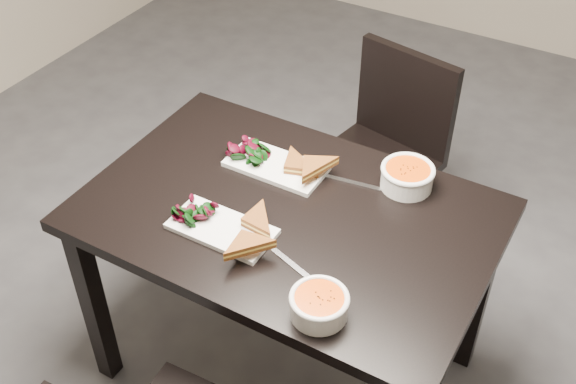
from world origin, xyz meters
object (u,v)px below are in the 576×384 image
(table, at_px, (288,234))
(plate_near, at_px, (222,229))
(soup_bowl_near, at_px, (319,304))
(soup_bowl_far, at_px, (407,176))
(plate_far, at_px, (276,166))
(chair_far, at_px, (386,146))

(table, bearing_deg, plate_near, -125.02)
(soup_bowl_near, distance_m, soup_bowl_far, 0.58)
(table, bearing_deg, soup_bowl_near, -48.90)
(table, height_order, plate_near, plate_near)
(plate_near, xyz_separation_m, plate_far, (-0.01, 0.32, 0.00))
(chair_far, height_order, plate_near, chair_far)
(plate_far, height_order, soup_bowl_far, soup_bowl_far)
(chair_far, xyz_separation_m, plate_near, (-0.11, -0.95, 0.27))
(plate_near, bearing_deg, plate_far, 92.43)
(chair_far, height_order, soup_bowl_far, chair_far)
(plate_far, relative_size, soup_bowl_far, 1.89)
(table, distance_m, plate_near, 0.23)
(soup_bowl_near, bearing_deg, chair_far, 104.00)
(soup_bowl_near, distance_m, plate_far, 0.60)
(table, xyz_separation_m, plate_far, (-0.13, 0.15, 0.11))
(soup_bowl_near, bearing_deg, soup_bowl_far, 90.53)
(plate_far, bearing_deg, chair_far, 78.46)
(plate_far, bearing_deg, table, -49.28)
(plate_near, relative_size, plate_far, 0.96)
(table, distance_m, plate_far, 0.23)
(soup_bowl_far, bearing_deg, table, -133.05)
(chair_far, distance_m, plate_far, 0.69)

